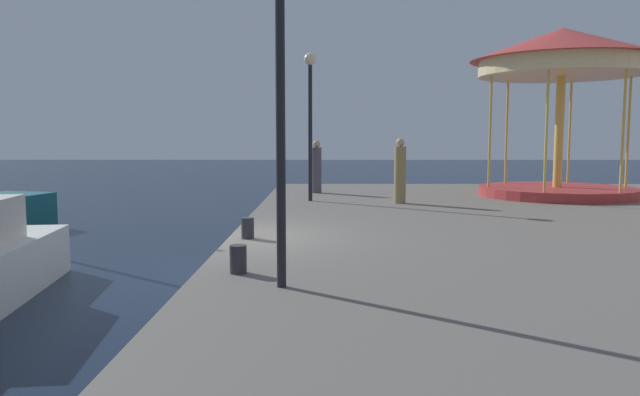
% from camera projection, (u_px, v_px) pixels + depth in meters
% --- Properties ---
extents(ground_plane, '(120.00, 120.00, 0.00)m').
position_uv_depth(ground_plane, '(230.00, 277.00, 11.74)').
color(ground_plane, '#162338').
extents(quay_dock, '(14.74, 26.12, 0.80)m').
position_uv_depth(quay_dock, '(611.00, 257.00, 11.64)').
color(quay_dock, slate).
rests_on(quay_dock, ground).
extents(carousel, '(5.73, 5.73, 5.34)m').
position_uv_depth(carousel, '(562.00, 71.00, 19.15)').
color(carousel, '#B23333').
rests_on(carousel, quay_dock).
extents(lamp_post_near_edge, '(0.36, 0.36, 4.56)m').
position_uv_depth(lamp_post_near_edge, '(280.00, 41.00, 7.44)').
color(lamp_post_near_edge, black).
rests_on(lamp_post_near_edge, quay_dock).
extents(lamp_post_mid_promenade, '(0.36, 0.36, 4.37)m').
position_uv_depth(lamp_post_mid_promenade, '(310.00, 101.00, 17.84)').
color(lamp_post_mid_promenade, black).
rests_on(lamp_post_mid_promenade, quay_dock).
extents(bollard_center, '(0.24, 0.24, 0.40)m').
position_uv_depth(bollard_center, '(238.00, 259.00, 8.51)').
color(bollard_center, '#2D2D33').
rests_on(bollard_center, quay_dock).
extents(bollard_north, '(0.24, 0.24, 0.40)m').
position_uv_depth(bollard_north, '(248.00, 228.00, 11.40)').
color(bollard_north, '#2D2D33').
rests_on(bollard_north, quay_dock).
extents(person_by_the_water, '(0.34, 0.34, 1.80)m').
position_uv_depth(person_by_the_water, '(317.00, 168.00, 20.67)').
color(person_by_the_water, '#514C56').
rests_on(person_by_the_water, quay_dock).
extents(person_mid_promenade, '(0.34, 0.34, 1.88)m').
position_uv_depth(person_mid_promenade, '(400.00, 173.00, 17.41)').
color(person_mid_promenade, '#937A4C').
rests_on(person_mid_promenade, quay_dock).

